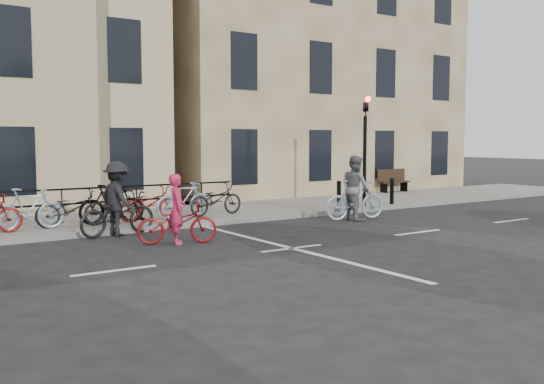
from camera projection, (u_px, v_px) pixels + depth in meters
ground at (292, 249)px, 13.25m from camera, size 120.00×120.00×0.00m
sidewalk at (34, 227)px, 15.92m from camera, size 46.00×4.00×0.15m
building_east at (283, 59)px, 28.46m from camera, size 14.00×10.00×12.00m
traffic_light at (365, 137)px, 20.09m from camera, size 0.18×0.30×3.90m
bollard_east at (339, 195)px, 19.50m from camera, size 0.14×0.14×0.90m
bollard_west at (392, 191)px, 20.86m from camera, size 0.14×0.14×0.90m
bench at (393, 180)px, 25.74m from camera, size 1.60×0.41×0.97m
parked_bikes at (71, 208)px, 15.47m from camera, size 10.40×1.23×1.05m
cyclist_pink at (177, 220)px, 13.83m from camera, size 1.91×1.22×1.61m
cyclist_grey at (355, 194)px, 17.87m from camera, size 2.05×1.04×1.91m
cyclist_dark at (117, 206)px, 14.98m from camera, size 2.18×1.31×1.85m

